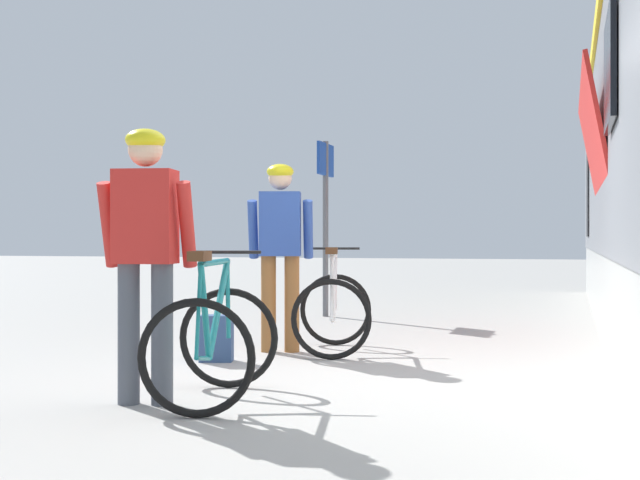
# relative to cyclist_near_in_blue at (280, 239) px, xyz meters

# --- Properties ---
(ground_plane) EXTENTS (80.00, 80.00, 0.00)m
(ground_plane) POSITION_rel_cyclist_near_in_blue_xyz_m (1.16, -1.36, -1.05)
(ground_plane) COLOR #A09E99
(cyclist_near_in_blue) EXTENTS (0.66, 0.41, 1.76)m
(cyclist_near_in_blue) POSITION_rel_cyclist_near_in_blue_xyz_m (0.00, 0.00, 0.00)
(cyclist_near_in_blue) COLOR #935B2D
(cyclist_near_in_blue) RESTS_ON ground
(cyclist_far_in_red) EXTENTS (0.65, 0.38, 1.76)m
(cyclist_far_in_red) POSITION_rel_cyclist_near_in_blue_xyz_m (0.00, -2.62, 0.00)
(cyclist_far_in_red) COLOR #4C515B
(cyclist_far_in_red) RESTS_ON ground
(bicycle_near_white) EXTENTS (0.94, 1.21, 0.99)m
(bicycle_near_white) POSITION_rel_cyclist_near_in_blue_xyz_m (0.49, 0.12, -0.65)
(bicycle_near_white) COLOR black
(bicycle_near_white) RESTS_ON ground
(bicycle_far_teal) EXTENTS (0.92, 1.19, 0.99)m
(bicycle_far_teal) POSITION_rel_cyclist_near_in_blue_xyz_m (0.39, -2.42, -0.65)
(bicycle_far_teal) COLOR black
(bicycle_far_teal) RESTS_ON ground
(backpack_on_platform) EXTENTS (0.32, 0.25, 0.40)m
(backpack_on_platform) POSITION_rel_cyclist_near_in_blue_xyz_m (-0.32, -0.74, -0.85)
(backpack_on_platform) COLOR navy
(backpack_on_platform) RESTS_ON ground
(platform_sign_post) EXTENTS (0.08, 0.70, 2.40)m
(platform_sign_post) POSITION_rel_cyclist_near_in_blue_xyz_m (-0.60, 3.61, 0.57)
(platform_sign_post) COLOR #595B60
(platform_sign_post) RESTS_ON ground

